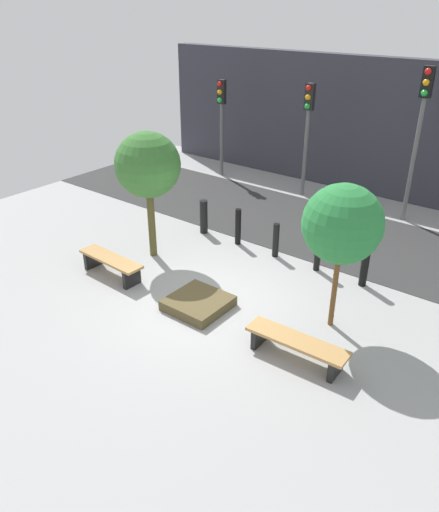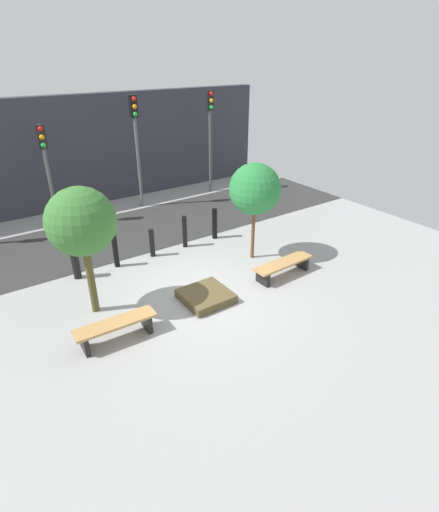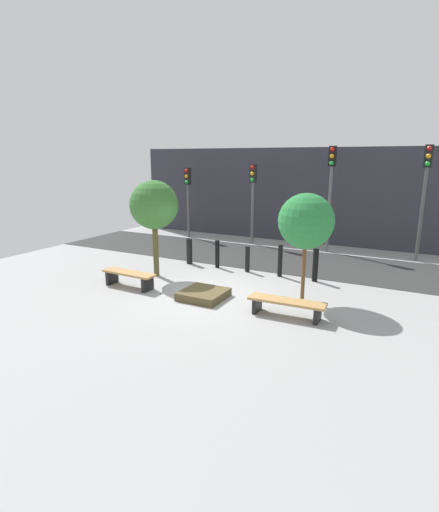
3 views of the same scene
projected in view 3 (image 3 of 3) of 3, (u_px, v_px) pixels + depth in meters
ground_plane at (207, 296)px, 11.07m from camera, size 18.00×18.00×0.00m
road_strip at (269, 258)px, 15.26m from camera, size 18.00×3.71×0.01m
building_facade at (300, 195)px, 17.96m from camera, size 16.20×0.50×4.17m
bench_left at (129, 276)px, 11.76m from camera, size 1.76×0.51×0.47m
bench_right at (287, 304)px, 9.58m from camera, size 1.87×0.53×0.42m
planter_bed at (204, 294)px, 10.89m from camera, size 1.15×1.15×0.22m
tree_behind_left_bench at (154, 206)px, 12.45m from camera, size 1.52×1.52×3.07m
tree_behind_right_bench at (306, 221)px, 10.30m from camera, size 1.45×1.45×2.87m
bollard_far_left at (189, 251)px, 14.37m from camera, size 0.21×0.21×0.92m
bollard_left at (217, 254)px, 13.85m from camera, size 0.15×0.15×0.96m
bollard_center at (247, 259)px, 13.35m from camera, size 0.16×0.16×0.86m
bollard_right at (280, 261)px, 12.81m from camera, size 0.15×0.15×1.03m
bollard_far_right at (315, 265)px, 12.29m from camera, size 0.17×0.17×1.03m
traffic_light_west at (188, 189)px, 18.79m from camera, size 0.28×0.27×3.28m
traffic_light_mid_west at (253, 189)px, 17.27m from camera, size 0.28×0.27×3.47m
traffic_light_mid_east at (331, 181)px, 15.66m from camera, size 0.28×0.27×4.18m
traffic_light_east at (425, 183)px, 14.16m from camera, size 0.28×0.27×4.18m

